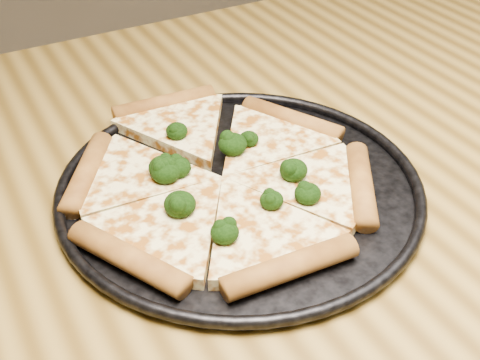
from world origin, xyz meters
TOP-DOWN VIEW (x-y plane):
  - dining_table at (0.00, 0.00)m, footprint 1.20×0.90m
  - pizza_pan at (-0.11, -0.01)m, footprint 0.38×0.38m
  - pizza at (-0.13, 0.00)m, footprint 0.34×0.35m
  - broccoli_florets at (-0.14, 0.00)m, footprint 0.16×0.20m

SIDE VIEW (x-z plane):
  - dining_table at x=0.00m, z-range 0.28..1.03m
  - pizza_pan at x=-0.11m, z-range 0.75..0.77m
  - pizza at x=-0.13m, z-range 0.75..0.78m
  - broccoli_florets at x=-0.14m, z-range 0.77..0.79m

